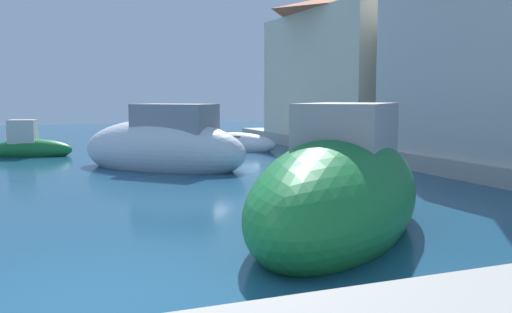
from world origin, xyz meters
TOP-DOWN VIEW (x-y plane):
  - ground at (0.00, 0.00)m, footprint 80.00×80.00m
  - quay_promenade at (4.32, -0.37)m, footprint 44.00×32.00m
  - moored_boat_0 at (3.29, 10.74)m, footprint 5.44×5.52m
  - moored_boat_4 at (4.15, 1.57)m, footprint 5.66×5.68m
  - moored_boat_6 at (-0.56, 16.08)m, footprint 3.15×1.69m
  - moored_boat_7 at (7.32, 15.34)m, footprint 3.10×3.23m
  - waterfront_building_annex at (13.00, 14.84)m, footprint 6.25×9.01m

SIDE VIEW (x-z plane):
  - ground at x=0.00m, z-range 0.00..0.00m
  - quay_promenade at x=4.32m, z-range 0.00..0.50m
  - moored_boat_7 at x=7.32m, z-range -0.21..0.74m
  - moored_boat_6 at x=-0.56m, z-range -0.40..1.13m
  - moored_boat_0 at x=3.29m, z-range -0.57..1.85m
  - moored_boat_4 at x=4.15m, z-range -0.63..1.94m
  - waterfront_building_annex at x=13.00m, z-range 0.55..6.78m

